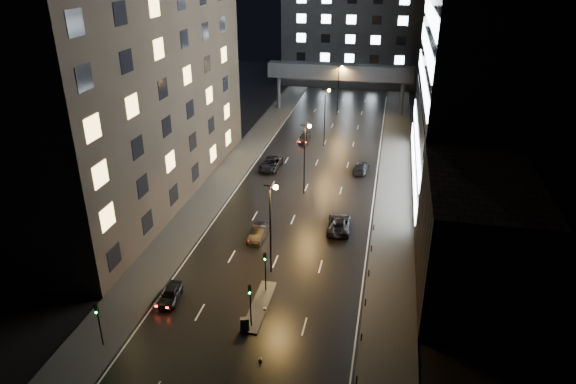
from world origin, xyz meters
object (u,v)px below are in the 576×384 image
Objects in this scene: car_away_d at (305,139)px; car_toward_b at (361,167)px; utility_cabinet at (245,324)px; car_away_b at (258,233)px; car_toward_a at (339,224)px; car_away_a at (171,294)px; car_away_c at (271,164)px.

car_toward_b reaches higher than car_away_d.
car_toward_b is 39.85m from utility_cabinet.
car_away_b is at bearing -91.14° from car_away_d.
car_away_b is 9.94m from car_toward_a.
car_away_b is at bearing 81.27° from utility_cabinet.
car_toward_a is at bearing 25.37° from car_away_b.
car_toward_a reaches higher than car_away_a.
car_away_b is at bearing -78.26° from car_away_c.
car_away_c is (1.76, 34.62, 0.14)m from car_away_a.
car_toward_a is 21.16m from utility_cabinet.
car_away_c is 1.16× the size of car_toward_b.
car_away_c is at bearing -104.56° from car_away_d.
car_away_b reaches higher than car_toward_b.
car_toward_b is at bearing 8.78° from car_away_c.
car_away_d is at bearing 92.32° from car_away_b.
car_away_c is (-3.57, 21.37, 0.08)m from car_away_b.
utility_cabinet is at bearing -78.27° from car_away_b.
car_away_c reaches higher than utility_cabinet.
car_toward_b is (15.64, 36.21, 0.06)m from car_away_a.
car_away_d is (2.98, 13.50, -0.17)m from car_away_c.
car_away_a is 3.15× the size of utility_cabinet.
car_toward_a is at bearing -74.69° from car_away_d.
car_toward_a reaches higher than car_away_b.
car_toward_a reaches higher than car_toward_b.
car_away_b is at bearing 61.29° from car_away_a.
car_away_c is 13.82m from car_away_d.
utility_cabinet is at bearing -88.12° from car_away_d.
car_away_d is 51.20m from utility_cabinet.
car_away_c is at bearing 80.77° from utility_cabinet.
car_away_c is 21.45m from car_toward_a.
car_toward_b is (10.89, -11.91, 0.09)m from car_away_d.
car_away_c is 38.15m from utility_cabinet.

